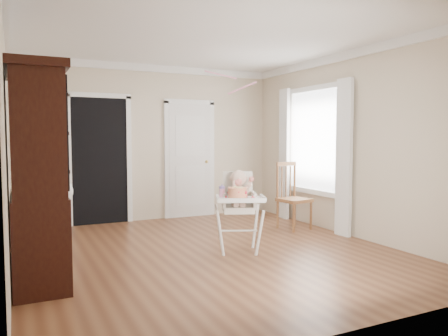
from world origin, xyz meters
name	(u,v)px	position (x,y,z in m)	size (l,w,h in m)	color
floor	(210,253)	(0.00, 0.00, 0.00)	(5.00, 5.00, 0.00)	brown
ceiling	(210,34)	(0.00, 0.00, 2.70)	(5.00, 5.00, 0.00)	white
wall_back	(152,143)	(0.00, 2.50, 1.35)	(4.50, 4.50, 0.00)	beige
wall_left	(7,147)	(-2.25, 0.00, 1.35)	(5.00, 5.00, 0.00)	beige
wall_right	(350,144)	(2.25, 0.00, 1.35)	(5.00, 5.00, 0.00)	beige
crown_molding	(210,39)	(0.00, 0.00, 2.64)	(4.50, 5.00, 0.12)	white
doorway	(100,158)	(-0.90, 2.48, 1.11)	(1.06, 0.05, 2.22)	black
closet_door	(190,161)	(0.70, 2.48, 1.02)	(0.96, 0.09, 2.13)	white
window_right	(313,147)	(2.18, 0.80, 1.29)	(0.13, 1.84, 2.30)	white
high_chair	(239,202)	(0.34, -0.12, 0.64)	(0.82, 0.90, 1.03)	white
baby	(239,189)	(0.35, -0.10, 0.79)	(0.29, 0.30, 0.47)	beige
cake	(238,193)	(0.21, -0.35, 0.78)	(0.29, 0.29, 0.14)	silver
sippy_cup	(222,191)	(0.09, -0.15, 0.79)	(0.07, 0.07, 0.17)	#F998C4
china_cabinet	(37,176)	(-1.99, -0.28, 1.07)	(0.56, 1.26, 2.13)	black
dining_chair	(293,198)	(1.77, 0.76, 0.49)	(0.49, 0.49, 1.05)	brown
streamer	(220,75)	(0.55, 0.86, 2.36)	(0.03, 0.50, 0.02)	pink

